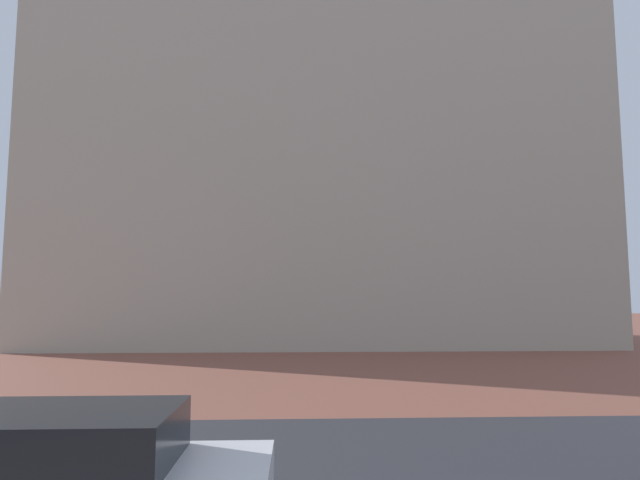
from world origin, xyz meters
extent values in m
plane|color=brown|center=(0.00, 10.00, 0.00)|extent=(120.00, 120.00, 0.00)
cube|color=#B2A893|center=(0.55, 30.55, 9.36)|extent=(28.96, 11.59, 18.73)
cube|color=#2D3842|center=(0.55, 30.55, 19.93)|extent=(26.64, 10.66, 2.40)
cube|color=#B2A893|center=(-0.66, 30.55, 17.43)|extent=(5.17, 5.17, 34.86)
cylinder|color=#B2A893|center=(-12.43, 26.25, 11.47)|extent=(2.80, 2.80, 22.94)
cylinder|color=#B2A893|center=(13.53, 26.25, 10.83)|extent=(2.80, 2.80, 21.66)
cube|color=black|center=(-3.11, 6.12, 1.19)|extent=(2.49, 1.54, 0.55)
camera|label=1|loc=(-0.61, 0.46, 2.66)|focal=29.64mm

